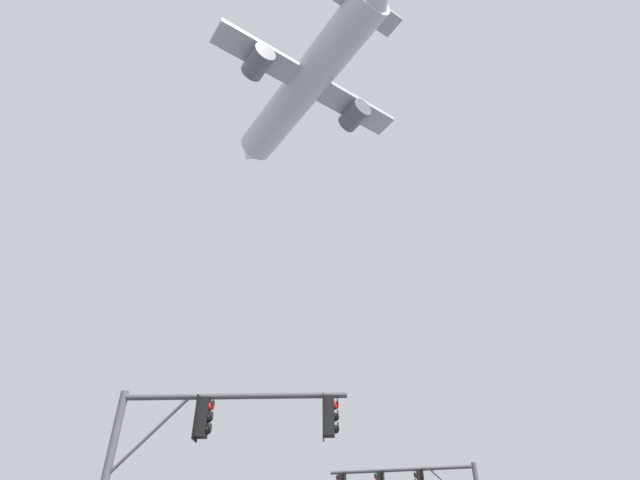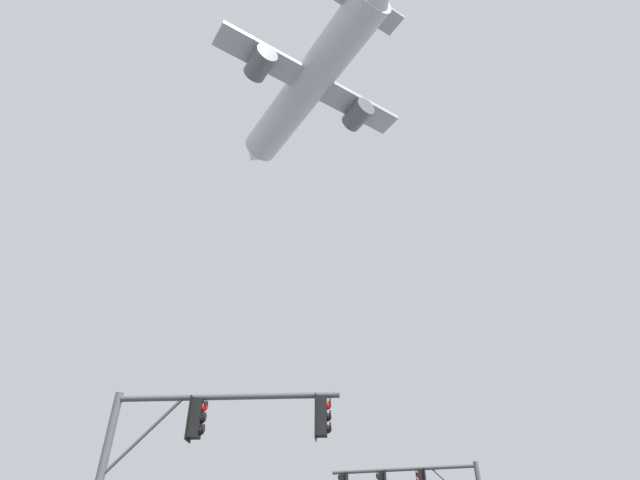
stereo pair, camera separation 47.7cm
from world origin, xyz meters
TOP-DOWN VIEW (x-y plane):
  - signal_pole_near at (-4.35, 8.40)m, footprint 5.71×0.52m
  - airplane at (-3.93, 27.63)m, footprint 18.58×22.61m

SIDE VIEW (x-z plane):
  - signal_pole_near at x=-4.35m, z-range 1.43..7.00m
  - airplane at x=-3.93m, z-range 38.90..46.01m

